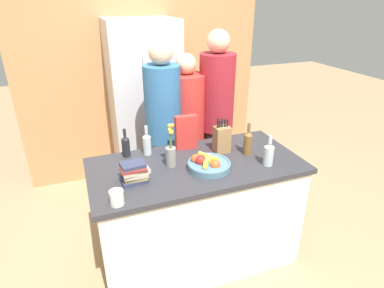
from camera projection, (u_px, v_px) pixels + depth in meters
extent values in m
plane|color=#A37F5B|center=(196.00, 254.00, 2.81)|extent=(14.00, 14.00, 0.00)
cube|color=silver|center=(196.00, 214.00, 2.63)|extent=(1.54, 0.76, 0.87)
cube|color=#2D2D33|center=(197.00, 166.00, 2.44)|extent=(1.61, 0.79, 0.04)
cube|color=#AD7A4C|center=(143.00, 67.00, 3.73)|extent=(2.81, 0.12, 2.60)
cube|color=#B7B7BC|center=(145.00, 108.00, 3.56)|extent=(0.72, 0.60, 1.86)
cylinder|color=#B7B7BC|center=(146.00, 109.00, 3.23)|extent=(0.02, 0.02, 1.02)
cylinder|color=slate|center=(209.00, 166.00, 2.35)|extent=(0.32, 0.32, 0.05)
torus|color=slate|center=(209.00, 163.00, 2.34)|extent=(0.32, 0.32, 0.02)
sphere|color=#99B233|center=(208.00, 160.00, 2.36)|extent=(0.07, 0.07, 0.07)
sphere|color=red|center=(201.00, 160.00, 2.33)|extent=(0.08, 0.08, 0.08)
sphere|color=#C64C23|center=(196.00, 159.00, 2.36)|extent=(0.07, 0.07, 0.07)
sphere|color=#C64C23|center=(215.00, 165.00, 2.30)|extent=(0.08, 0.08, 0.08)
cylinder|color=yellow|center=(206.00, 162.00, 2.31)|extent=(0.10, 0.15, 0.03)
cylinder|color=yellow|center=(209.00, 157.00, 2.36)|extent=(0.12, 0.17, 0.03)
cube|color=olive|center=(222.00, 139.00, 2.57)|extent=(0.12, 0.10, 0.22)
cylinder|color=black|center=(218.00, 124.00, 2.49)|extent=(0.01, 0.01, 0.09)
cylinder|color=black|center=(220.00, 125.00, 2.51)|extent=(0.01, 0.01, 0.06)
cylinder|color=black|center=(222.00, 123.00, 2.52)|extent=(0.01, 0.01, 0.08)
cylinder|color=black|center=(225.00, 123.00, 2.52)|extent=(0.01, 0.01, 0.07)
cylinder|color=black|center=(227.00, 124.00, 2.53)|extent=(0.01, 0.01, 0.06)
cylinder|color=gray|center=(171.00, 157.00, 2.37)|extent=(0.08, 0.08, 0.15)
cylinder|color=#477538|center=(172.00, 137.00, 2.30)|extent=(0.01, 0.03, 0.18)
sphere|color=gold|center=(172.00, 125.00, 2.26)|extent=(0.03, 0.03, 0.03)
cylinder|color=#477538|center=(170.00, 138.00, 2.31)|extent=(0.01, 0.01, 0.15)
sphere|color=gold|center=(170.00, 129.00, 2.28)|extent=(0.03, 0.03, 0.03)
cylinder|color=#477538|center=(170.00, 140.00, 2.31)|extent=(0.01, 0.01, 0.13)
sphere|color=gold|center=(170.00, 132.00, 2.29)|extent=(0.02, 0.02, 0.02)
cylinder|color=#477538|center=(170.00, 137.00, 2.30)|extent=(0.01, 0.01, 0.18)
sphere|color=gold|center=(169.00, 126.00, 2.26)|extent=(0.03, 0.03, 0.03)
cylinder|color=#477538|center=(170.00, 139.00, 2.30)|extent=(0.01, 0.01, 0.14)
sphere|color=gold|center=(170.00, 130.00, 2.27)|extent=(0.02, 0.02, 0.02)
cylinder|color=#477538|center=(171.00, 140.00, 2.31)|extent=(0.01, 0.01, 0.13)
sphere|color=gold|center=(171.00, 132.00, 2.28)|extent=(0.04, 0.04, 0.04)
cube|color=red|center=(186.00, 132.00, 2.61)|extent=(0.18, 0.07, 0.28)
cylinder|color=silver|center=(117.00, 198.00, 1.94)|extent=(0.09, 0.09, 0.09)
torus|color=silver|center=(118.00, 193.00, 1.98)|extent=(0.03, 0.07, 0.07)
cube|color=#2D334C|center=(134.00, 180.00, 2.19)|extent=(0.18, 0.15, 0.02)
cube|color=#99844C|center=(136.00, 176.00, 2.18)|extent=(0.17, 0.13, 0.02)
cube|color=#B7A88E|center=(135.00, 173.00, 2.18)|extent=(0.17, 0.15, 0.03)
cube|color=#B7A88E|center=(135.00, 170.00, 2.17)|extent=(0.20, 0.16, 0.02)
cube|color=maroon|center=(133.00, 168.00, 2.15)|extent=(0.17, 0.14, 0.02)
cube|color=#2D334C|center=(133.00, 165.00, 2.15)|extent=(0.17, 0.14, 0.02)
cylinder|color=#B2BCC1|center=(147.00, 146.00, 2.54)|extent=(0.07, 0.07, 0.15)
cone|color=#B2BCC1|center=(146.00, 135.00, 2.50)|extent=(0.07, 0.07, 0.03)
cylinder|color=#B2BCC1|center=(146.00, 130.00, 2.49)|extent=(0.03, 0.03, 0.06)
cylinder|color=black|center=(126.00, 148.00, 2.51)|extent=(0.06, 0.06, 0.14)
cone|color=black|center=(125.00, 138.00, 2.48)|extent=(0.06, 0.06, 0.03)
cylinder|color=black|center=(124.00, 133.00, 2.46)|extent=(0.02, 0.02, 0.06)
cylinder|color=brown|center=(248.00, 145.00, 2.54)|extent=(0.07, 0.07, 0.16)
cone|color=brown|center=(249.00, 133.00, 2.50)|extent=(0.07, 0.07, 0.03)
cylinder|color=brown|center=(249.00, 127.00, 2.48)|extent=(0.03, 0.03, 0.07)
cylinder|color=#B2BCC1|center=(268.00, 156.00, 2.38)|extent=(0.07, 0.07, 0.15)
cone|color=#B2BCC1|center=(270.00, 145.00, 2.34)|extent=(0.07, 0.07, 0.03)
cylinder|color=#B2BCC1|center=(270.00, 140.00, 2.33)|extent=(0.03, 0.03, 0.06)
cube|color=#383842|center=(166.00, 179.00, 3.17)|extent=(0.27, 0.20, 0.83)
cylinder|color=#2D6093|center=(163.00, 105.00, 2.85)|extent=(0.32, 0.32, 0.70)
sphere|color=#DBAD89|center=(161.00, 53.00, 2.66)|extent=(0.20, 0.20, 0.20)
cube|color=#383842|center=(187.00, 173.00, 3.33)|extent=(0.31, 0.25, 0.77)
cylinder|color=red|center=(186.00, 108.00, 3.03)|extent=(0.36, 0.36, 0.64)
sphere|color=#DBAD89|center=(186.00, 64.00, 2.86)|extent=(0.19, 0.19, 0.19)
cube|color=#383842|center=(214.00, 166.00, 3.36)|extent=(0.31, 0.26, 0.87)
cylinder|color=maroon|center=(217.00, 93.00, 3.03)|extent=(0.33, 0.33, 0.72)
sphere|color=#DBAD89|center=(219.00, 41.00, 2.83)|extent=(0.21, 0.21, 0.21)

